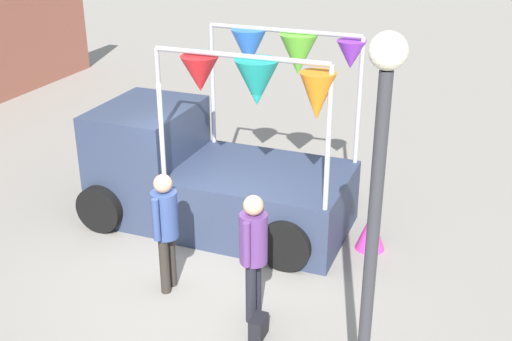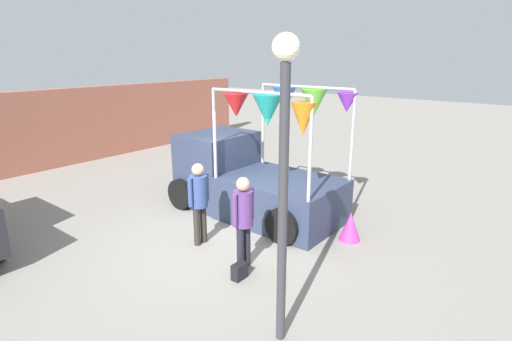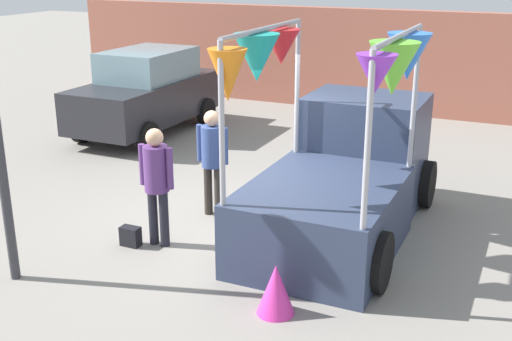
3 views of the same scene
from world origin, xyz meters
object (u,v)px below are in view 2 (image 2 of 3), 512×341
at_px(person_customer, 243,214).
at_px(folded_kite_bundle_magenta, 350,226).
at_px(street_lamp, 284,154).
at_px(person_vendor, 199,196).
at_px(handbag, 239,271).
at_px(vendor_truck, 248,175).

xyz_separation_m(person_customer, folded_kite_bundle_magenta, (2.20, -1.00, -0.72)).
xyz_separation_m(street_lamp, folded_kite_bundle_magenta, (3.32, 0.59, -2.26)).
xyz_separation_m(person_vendor, street_lamp, (-1.29, -2.89, 1.55)).
xyz_separation_m(person_customer, street_lamp, (-1.12, -1.60, 1.54)).
relative_size(handbag, street_lamp, 0.07).
xyz_separation_m(vendor_truck, person_customer, (-2.16, -1.68, 0.11)).
xyz_separation_m(vendor_truck, street_lamp, (-3.29, -3.28, 1.65)).
bearing_deg(street_lamp, folded_kite_bundle_magenta, 10.15).
height_order(person_vendor, street_lamp, street_lamp).
distance_m(person_customer, folded_kite_bundle_magenta, 2.52).
relative_size(person_customer, person_vendor, 1.01).
distance_m(person_customer, street_lamp, 2.49).
relative_size(street_lamp, folded_kite_bundle_magenta, 6.54).
bearing_deg(handbag, person_vendor, 70.73).
distance_m(person_vendor, handbag, 1.80).
bearing_deg(street_lamp, person_vendor, 65.87).
bearing_deg(folded_kite_bundle_magenta, person_customer, 155.44).
bearing_deg(folded_kite_bundle_magenta, vendor_truck, 90.71).
relative_size(person_customer, handbag, 6.03).
height_order(vendor_truck, person_vendor, vendor_truck).
distance_m(person_vendor, street_lamp, 3.52).
bearing_deg(handbag, person_customer, 29.74).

